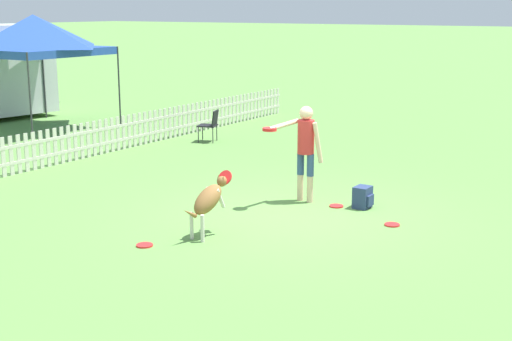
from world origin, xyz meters
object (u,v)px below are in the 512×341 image
(leaping_dog, at_px, (209,199))
(frisbee_near_dog, at_px, (336,206))
(frisbee_near_handler, at_px, (145,245))
(canopy_tent_main, at_px, (34,35))
(frisbee_midfield, at_px, (392,225))
(handler_person, at_px, (304,143))
(backpack_on_grass, at_px, (363,197))
(folding_chair_blue_left, at_px, (211,123))

(leaping_dog, height_order, frisbee_near_dog, leaping_dog)
(frisbee_near_handler, distance_m, canopy_tent_main, 10.90)
(frisbee_midfield, bearing_deg, handler_person, 75.75)
(leaping_dog, xyz_separation_m, backpack_on_grass, (2.58, -1.23, -0.38))
(leaping_dog, xyz_separation_m, frisbee_near_handler, (-0.85, 0.49, -0.54))
(handler_person, distance_m, frisbee_near_dog, 1.18)
(frisbee_near_handler, bearing_deg, folding_chair_blue_left, 29.93)
(frisbee_near_handler, bearing_deg, frisbee_midfield, -42.05)
(frisbee_near_handler, relative_size, frisbee_near_dog, 1.00)
(handler_person, distance_m, leaping_dog, 2.44)
(leaping_dog, bearing_deg, folding_chair_blue_left, 131.80)
(frisbee_near_handler, height_order, canopy_tent_main, canopy_tent_main)
(frisbee_midfield, xyz_separation_m, backpack_on_grass, (0.65, 0.79, 0.17))
(frisbee_near_handler, distance_m, folding_chair_blue_left, 7.90)
(leaping_dog, bearing_deg, handler_person, 90.17)
(handler_person, distance_m, backpack_on_grass, 1.33)
(leaping_dog, height_order, canopy_tent_main, canopy_tent_main)
(handler_person, bearing_deg, frisbee_near_handler, 83.07)
(leaping_dog, xyz_separation_m, canopy_tent_main, (4.92, 9.39, 1.97))
(frisbee_near_handler, height_order, folding_chair_blue_left, folding_chair_blue_left)
(canopy_tent_main, bearing_deg, frisbee_near_dog, -103.83)
(handler_person, height_order, frisbee_near_handler, handler_person)
(frisbee_near_dog, xyz_separation_m, canopy_tent_main, (2.52, 10.22, 2.51))
(handler_person, distance_m, frisbee_midfield, 2.11)
(handler_person, relative_size, frisbee_midfield, 7.03)
(frisbee_near_handler, bearing_deg, handler_person, -12.29)
(folding_chair_blue_left, bearing_deg, leaping_dog, 15.33)
(leaping_dog, relative_size, frisbee_near_handler, 4.24)
(canopy_tent_main, bearing_deg, leaping_dog, -117.67)
(frisbee_near_dog, height_order, frisbee_midfield, same)
(frisbee_near_handler, xyz_separation_m, frisbee_midfield, (2.78, -2.50, 0.00))
(handler_person, distance_m, frisbee_near_handler, 3.46)
(frisbee_near_handler, xyz_separation_m, frisbee_near_dog, (3.25, -1.32, 0.00))
(handler_person, distance_m, canopy_tent_main, 10.05)
(backpack_on_grass, relative_size, folding_chair_blue_left, 0.46)
(handler_person, bearing_deg, folding_chair_blue_left, -32.46)
(handler_person, distance_m, folding_chair_blue_left, 5.90)
(frisbee_midfield, bearing_deg, frisbee_near_handler, 137.95)
(frisbee_near_dog, height_order, canopy_tent_main, canopy_tent_main)
(handler_person, height_order, frisbee_near_dog, handler_person)
(handler_person, xyz_separation_m, frisbee_near_dog, (0.02, -0.62, -1.01))
(canopy_tent_main, bearing_deg, frisbee_near_handler, -122.94)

